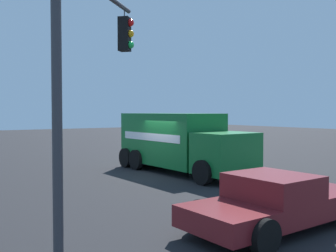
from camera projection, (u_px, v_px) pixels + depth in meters
ground_plane at (167, 174)px, 17.93m from camera, size 100.00×100.00×0.00m
delivery_truck at (179, 142)px, 18.49m from camera, size 7.74×3.04×2.83m
traffic_light_secondary at (87, 64)px, 8.60m from camera, size 2.80×3.12×6.07m
pickup_maroon at (277, 200)px, 9.55m from camera, size 2.42×5.27×1.38m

